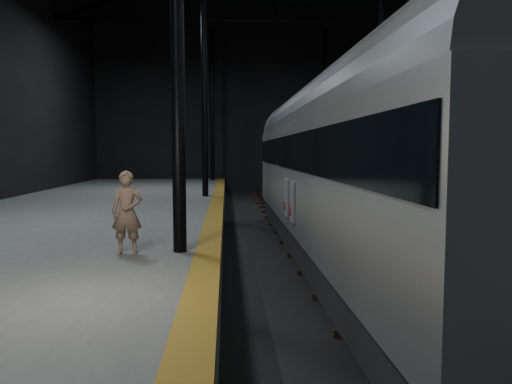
{
  "coord_description": "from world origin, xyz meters",
  "views": [
    {
      "loc": [
        -2.89,
        -13.71,
        2.96
      ],
      "look_at": [
        -2.19,
        -2.03,
        2.0
      ],
      "focal_mm": 35.0,
      "sensor_mm": 36.0,
      "label": 1
    }
  ],
  "objects": [
    {
      "name": "ground",
      "position": [
        0.0,
        0.0,
        0.0
      ],
      "size": [
        44.0,
        44.0,
        0.0
      ],
      "primitive_type": "plane",
      "color": "black",
      "rests_on": "ground"
    },
    {
      "name": "platform_left",
      "position": [
        -7.5,
        0.0,
        0.5
      ],
      "size": [
        9.0,
        43.8,
        1.0
      ],
      "primitive_type": "cube",
      "color": "#595956",
      "rests_on": "ground"
    },
    {
      "name": "tactile_strip",
      "position": [
        -3.25,
        0.0,
        1.0
      ],
      "size": [
        0.5,
        43.8,
        0.01
      ],
      "primitive_type": "cube",
      "color": "olive",
      "rests_on": "platform_left"
    },
    {
      "name": "track",
      "position": [
        0.0,
        0.0,
        0.07
      ],
      "size": [
        2.4,
        43.0,
        0.24
      ],
      "color": "#3F3328",
      "rests_on": "ground"
    },
    {
      "name": "train",
      "position": [
        -0.0,
        -1.19,
        2.7
      ],
      "size": [
        2.72,
        18.11,
        4.84
      ],
      "color": "#ABADB3",
      "rests_on": "ground"
    },
    {
      "name": "woman",
      "position": [
        -4.78,
        -4.17,
        1.8
      ],
      "size": [
        0.6,
        0.41,
        1.59
      ],
      "primitive_type": "imported",
      "rotation": [
        0.0,
        0.0,
        -0.05
      ],
      "color": "#8C6C56",
      "rests_on": "platform_left"
    }
  ]
}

